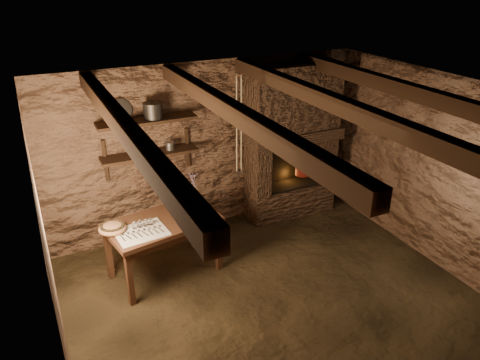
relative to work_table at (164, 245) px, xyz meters
name	(u,v)px	position (x,y,z in m)	size (l,w,h in m)	color
floor	(274,300)	(0.97, -1.05, -0.40)	(4.50, 4.50, 0.00)	black
back_wall	(207,147)	(0.97, 0.95, 0.80)	(4.50, 0.04, 2.40)	#4D3224
front_wall	(420,331)	(0.97, -3.05, 0.80)	(4.50, 0.04, 2.40)	#4D3224
left_wall	(50,262)	(-1.28, -1.05, 0.80)	(0.04, 4.00, 2.40)	#4D3224
right_wall	(436,171)	(3.22, -1.05, 0.80)	(0.04, 4.00, 2.40)	#4D3224
ceiling	(282,96)	(0.97, -1.05, 2.00)	(4.50, 4.00, 0.04)	black
beam_far_left	(124,127)	(-0.53, -1.05, 1.91)	(0.14, 3.95, 0.16)	black
beam_mid_left	(234,112)	(0.47, -1.05, 1.91)	(0.14, 3.95, 0.16)	black
beam_mid_right	(325,99)	(1.47, -1.05, 1.91)	(0.14, 3.95, 0.16)	black
beam_far_right	(403,89)	(2.47, -1.05, 1.91)	(0.14, 3.95, 0.16)	black
shelf_lower	(150,154)	(0.12, 0.79, 0.90)	(1.25, 0.30, 0.04)	black
shelf_upper	(147,121)	(0.12, 0.79, 1.35)	(1.25, 0.30, 0.04)	black
hearth	(292,138)	(2.22, 0.72, 0.82)	(1.43, 0.51, 2.30)	#39261C
work_table	(164,245)	(0.00, 0.00, 0.00)	(1.42, 0.97, 0.75)	#371F13
linen_cloth	(141,232)	(-0.29, -0.16, 0.35)	(0.56, 0.46, 0.01)	beige
pewter_cutlery_row	(141,232)	(-0.29, -0.18, 0.36)	(0.47, 0.18, 0.01)	gray
drinking_glasses	(140,224)	(-0.28, -0.05, 0.39)	(0.18, 0.05, 0.07)	white
stoneware_jug	(194,190)	(0.52, 0.29, 0.52)	(0.14, 0.14, 0.41)	#A86920
wooden_bowl	(113,228)	(-0.58, 0.01, 0.38)	(0.32, 0.32, 0.11)	#946240
iron_stockpot	(153,111)	(0.20, 0.79, 1.46)	(0.24, 0.24, 0.18)	#292724
tin_pan	(122,109)	(-0.16, 0.89, 1.50)	(0.27, 0.27, 0.04)	gray
small_kettle	(170,146)	(0.39, 0.79, 0.97)	(0.15, 0.11, 0.16)	gray
rusty_tin	(143,150)	(0.03, 0.79, 0.97)	(0.10, 0.10, 0.10)	#602213
red_pot	(302,169)	(2.40, 0.67, 0.30)	(0.24, 0.23, 0.54)	maroon
hanging_ropes	(239,125)	(1.02, 0.00, 1.40)	(0.08, 0.08, 1.20)	beige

